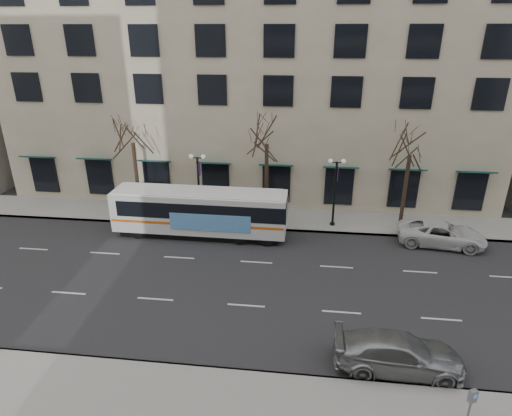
# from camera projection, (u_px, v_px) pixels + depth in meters

# --- Properties ---
(ground) EXTENTS (160.00, 160.00, 0.00)m
(ground) POSITION_uv_depth(u_px,v_px,m) (252.00, 282.00, 24.83)
(ground) COLOR black
(ground) RESTS_ON ground
(sidewalk_far) EXTENTS (80.00, 4.00, 0.15)m
(sidewalk_far) POSITION_uv_depth(u_px,v_px,m) (332.00, 221.00, 32.50)
(sidewalk_far) COLOR gray
(sidewalk_far) RESTS_ON ground
(building_hotel) EXTENTS (40.00, 20.00, 24.00)m
(building_hotel) POSITION_uv_depth(u_px,v_px,m) (258.00, 47.00, 39.62)
(building_hotel) COLOR tan
(building_hotel) RESTS_ON ground
(tree_far_left) EXTENTS (3.60, 3.60, 8.34)m
(tree_far_left) POSITION_uv_depth(u_px,v_px,m) (131.00, 130.00, 31.37)
(tree_far_left) COLOR black
(tree_far_left) RESTS_ON ground
(tree_far_mid) EXTENTS (3.60, 3.60, 8.55)m
(tree_far_mid) POSITION_uv_depth(u_px,v_px,m) (267.00, 131.00, 30.21)
(tree_far_mid) COLOR black
(tree_far_mid) RESTS_ON ground
(tree_far_right) EXTENTS (3.60, 3.60, 8.06)m
(tree_far_right) POSITION_uv_depth(u_px,v_px,m) (412.00, 142.00, 29.32)
(tree_far_right) COLOR black
(tree_far_right) RESTS_ON ground
(lamp_post_left) EXTENTS (1.22, 0.45, 5.21)m
(lamp_post_left) POSITION_uv_depth(u_px,v_px,m) (199.00, 184.00, 31.73)
(lamp_post_left) COLOR black
(lamp_post_left) RESTS_ON ground
(lamp_post_right) EXTENTS (1.22, 0.45, 5.21)m
(lamp_post_right) POSITION_uv_depth(u_px,v_px,m) (335.00, 189.00, 30.66)
(lamp_post_right) COLOR black
(lamp_post_right) RESTS_ON ground
(city_bus) EXTENTS (12.17, 2.78, 3.29)m
(city_bus) POSITION_uv_depth(u_px,v_px,m) (201.00, 211.00, 29.90)
(city_bus) COLOR silver
(city_bus) RESTS_ON ground
(silver_car) EXTENTS (5.51, 2.31, 1.59)m
(silver_car) POSITION_uv_depth(u_px,v_px,m) (399.00, 353.00, 18.24)
(silver_car) COLOR #93969A
(silver_car) RESTS_ON ground
(white_pickup) EXTENTS (5.99, 3.33, 1.58)m
(white_pickup) POSITION_uv_depth(u_px,v_px,m) (442.00, 234.00, 28.89)
(white_pickup) COLOR silver
(white_pickup) RESTS_ON ground
(pay_station) EXTENTS (0.34, 0.29, 1.35)m
(pay_station) POSITION_uv_depth(u_px,v_px,m) (472.00, 398.00, 15.60)
(pay_station) COLOR gray
(pay_station) RESTS_ON sidewalk_near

